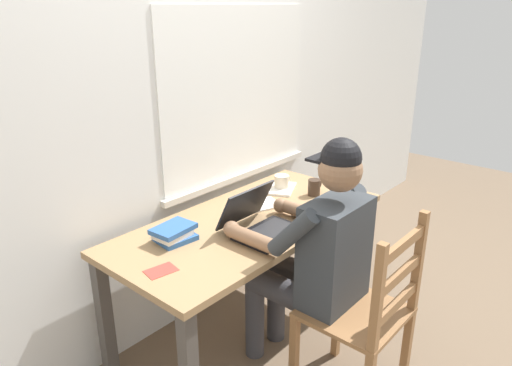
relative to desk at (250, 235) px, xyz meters
name	(u,v)px	position (x,y,z in m)	size (l,w,h in m)	color
ground_plane	(250,332)	(0.00, 0.00, -0.62)	(8.00, 8.00, 0.00)	brown
back_wall	(190,98)	(0.01, 0.44, 0.67)	(6.00, 0.08, 2.60)	silver
desk	(250,235)	(0.00, 0.00, 0.00)	(1.53, 0.71, 0.71)	#9E7A51
seated_person	(315,251)	(-0.03, -0.43, 0.07)	(0.50, 0.60, 1.26)	#33383D
wooden_chair	(365,315)	(-0.03, -0.71, -0.15)	(0.42, 0.42, 0.95)	olive
laptop	(260,222)	(-0.07, -0.13, 0.14)	(0.33, 0.33, 0.22)	black
computer_mouse	(301,213)	(0.21, -0.18, 0.11)	(0.06, 0.10, 0.03)	black
coffee_mug_white	(282,182)	(0.46, 0.15, 0.13)	(0.13, 0.09, 0.09)	beige
coffee_mug_dark	(314,187)	(0.51, -0.06, 0.14)	(0.11, 0.07, 0.10)	#38281E
book_stack_main	(174,233)	(-0.41, 0.12, 0.13)	(0.21, 0.17, 0.08)	#2D5B9E
paper_pile_near_laptop	(258,205)	(0.16, 0.08, 0.10)	(0.25, 0.15, 0.01)	white
paper_pile_back_corner	(281,188)	(0.45, 0.14, 0.10)	(0.22, 0.15, 0.01)	white
landscape_photo_print	(161,271)	(-0.63, -0.06, 0.09)	(0.13, 0.09, 0.00)	#C63D33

